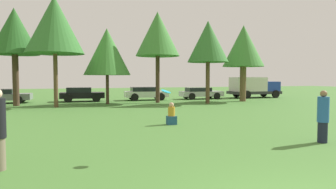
% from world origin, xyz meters
% --- Properties ---
extents(person_catcher, '(0.35, 0.35, 1.69)m').
position_xyz_m(person_catcher, '(4.46, 4.09, 0.85)').
color(person_catcher, '#191E33').
rests_on(person_catcher, ground).
extents(frisbee, '(0.28, 0.26, 0.14)m').
position_xyz_m(frisbee, '(-0.87, 4.12, 1.74)').
color(frisbee, '#19B2D8').
extents(bystander_sitting, '(0.41, 0.35, 1.00)m').
position_xyz_m(bystander_sitting, '(1.12, 9.23, 0.41)').
color(bystander_sitting, navy).
rests_on(bystander_sitting, ground).
extents(tree_1, '(3.47, 3.47, 7.31)m').
position_xyz_m(tree_1, '(-6.90, 21.54, 5.51)').
color(tree_1, '#473323').
rests_on(tree_1, ground).
extents(tree_2, '(4.06, 4.06, 7.88)m').
position_xyz_m(tree_2, '(-4.02, 19.33, 5.83)').
color(tree_2, brown).
rests_on(tree_2, ground).
extents(tree_3, '(3.74, 3.74, 6.08)m').
position_xyz_m(tree_3, '(-0.16, 21.00, 4.20)').
color(tree_3, '#473323').
rests_on(tree_3, ground).
extents(tree_4, '(3.72, 3.72, 7.67)m').
position_xyz_m(tree_4, '(4.04, 20.84, 5.77)').
color(tree_4, '#473323').
rests_on(tree_4, ground).
extents(tree_5, '(3.35, 3.35, 6.75)m').
position_xyz_m(tree_5, '(7.68, 18.71, 5.04)').
color(tree_5, brown).
rests_on(tree_5, ground).
extents(tree_6, '(3.68, 3.68, 6.80)m').
position_xyz_m(tree_6, '(11.75, 19.79, 4.90)').
color(tree_6, brown).
rests_on(tree_6, ground).
extents(parked_car_grey, '(4.58, 2.08, 1.18)m').
position_xyz_m(parked_car_grey, '(-8.47, 24.55, 0.63)').
color(parked_car_grey, slate).
rests_on(parked_car_grey, ground).
extents(parked_car_black, '(3.89, 2.15, 1.26)m').
position_xyz_m(parked_car_black, '(-2.04, 24.30, 0.68)').
color(parked_car_black, black).
rests_on(parked_car_black, ground).
extents(parked_car_white, '(4.12, 2.02, 1.25)m').
position_xyz_m(parked_car_white, '(3.81, 24.06, 0.67)').
color(parked_car_white, silver).
rests_on(parked_car_white, ground).
extents(parked_car_silver, '(4.32, 2.06, 1.14)m').
position_xyz_m(parked_car_silver, '(9.44, 23.77, 0.62)').
color(parked_car_silver, '#B2B2B7').
rests_on(parked_car_silver, ground).
extents(delivery_truck_blue, '(5.57, 2.59, 2.18)m').
position_xyz_m(delivery_truck_blue, '(15.65, 23.75, 1.19)').
color(delivery_truck_blue, '#2D2D33').
rests_on(delivery_truck_blue, ground).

